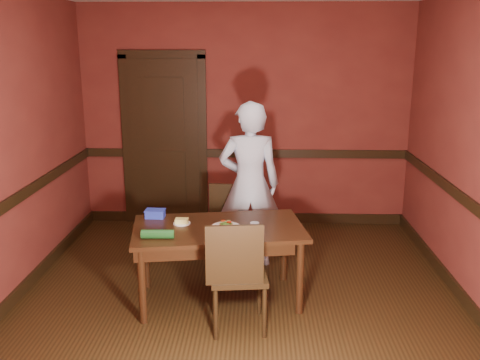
# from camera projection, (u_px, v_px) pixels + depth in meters

# --- Properties ---
(floor) EXTENTS (4.00, 4.50, 0.01)m
(floor) POSITION_uv_depth(u_px,v_px,m) (239.00, 305.00, 4.71)
(floor) COLOR black
(floor) RESTS_ON ground
(wall_back) EXTENTS (4.00, 0.02, 2.70)m
(wall_back) POSITION_uv_depth(u_px,v_px,m) (245.00, 117.00, 6.54)
(wall_back) COLOR maroon
(wall_back) RESTS_ON ground
(wall_front) EXTENTS (4.00, 0.02, 2.70)m
(wall_front) POSITION_uv_depth(u_px,v_px,m) (219.00, 269.00, 2.19)
(wall_front) COLOR maroon
(wall_front) RESTS_ON ground
(dado_back) EXTENTS (4.00, 0.03, 0.10)m
(dado_back) POSITION_uv_depth(u_px,v_px,m) (245.00, 153.00, 6.64)
(dado_back) COLOR black
(dado_back) RESTS_ON ground
(dado_left) EXTENTS (0.03, 4.50, 0.10)m
(dado_left) POSITION_uv_depth(u_px,v_px,m) (6.00, 205.00, 4.55)
(dado_left) COLOR black
(dado_left) RESTS_ON ground
(dado_right) EXTENTS (0.03, 4.50, 0.10)m
(dado_right) POSITION_uv_depth(u_px,v_px,m) (478.00, 210.00, 4.42)
(dado_right) COLOR black
(dado_right) RESTS_ON ground
(baseboard_back) EXTENTS (4.00, 0.03, 0.12)m
(baseboard_back) POSITION_uv_depth(u_px,v_px,m) (245.00, 217.00, 6.86)
(baseboard_back) COLOR black
(baseboard_back) RESTS_ON ground
(baseboard_left) EXTENTS (0.03, 4.50, 0.12)m
(baseboard_left) POSITION_uv_depth(u_px,v_px,m) (16.00, 295.00, 4.76)
(baseboard_left) COLOR black
(baseboard_left) RESTS_ON ground
(baseboard_right) EXTENTS (0.03, 4.50, 0.12)m
(baseboard_right) POSITION_uv_depth(u_px,v_px,m) (467.00, 303.00, 4.63)
(baseboard_right) COLOR black
(baseboard_right) RESTS_ON ground
(door) EXTENTS (1.05, 0.07, 2.20)m
(door) POSITION_uv_depth(u_px,v_px,m) (164.00, 138.00, 6.61)
(door) COLOR black
(door) RESTS_ON ground
(dining_table) EXTENTS (1.58, 1.05, 0.69)m
(dining_table) POSITION_uv_depth(u_px,v_px,m) (219.00, 263.00, 4.74)
(dining_table) COLOR black
(dining_table) RESTS_ON floor
(chair_far) EXTENTS (0.40, 0.40, 0.82)m
(chair_far) POSITION_uv_depth(u_px,v_px,m) (227.00, 227.00, 5.47)
(chair_far) COLOR black
(chair_far) RESTS_ON floor
(chair_near) EXTENTS (0.48, 0.48, 0.94)m
(chair_near) POSITION_uv_depth(u_px,v_px,m) (238.00, 273.00, 4.25)
(chair_near) COLOR black
(chair_near) RESTS_ON floor
(person) EXTENTS (0.64, 0.44, 1.69)m
(person) POSITION_uv_depth(u_px,v_px,m) (249.00, 185.00, 5.41)
(person) COLOR silver
(person) RESTS_ON floor
(sandwich_plate) EXTENTS (0.25, 0.25, 0.06)m
(sandwich_plate) POSITION_uv_depth(u_px,v_px,m) (226.00, 226.00, 4.61)
(sandwich_plate) COLOR white
(sandwich_plate) RESTS_ON dining_table
(sauce_jar) EXTENTS (0.08, 0.08, 0.09)m
(sauce_jar) POSITION_uv_depth(u_px,v_px,m) (255.00, 228.00, 4.49)
(sauce_jar) COLOR #598542
(sauce_jar) RESTS_ON dining_table
(cheese_saucer) EXTENTS (0.15, 0.15, 0.05)m
(cheese_saucer) POSITION_uv_depth(u_px,v_px,m) (182.00, 222.00, 4.72)
(cheese_saucer) COLOR white
(cheese_saucer) RESTS_ON dining_table
(food_tub) EXTENTS (0.18, 0.13, 0.08)m
(food_tub) POSITION_uv_depth(u_px,v_px,m) (155.00, 214.00, 4.88)
(food_tub) COLOR blue
(food_tub) RESTS_ON dining_table
(wrapped_veg) EXTENTS (0.27, 0.08, 0.08)m
(wrapped_veg) POSITION_uv_depth(u_px,v_px,m) (158.00, 234.00, 4.36)
(wrapped_veg) COLOR #17461B
(wrapped_veg) RESTS_ON dining_table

